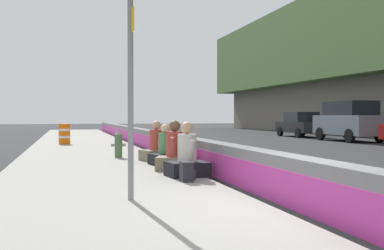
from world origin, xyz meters
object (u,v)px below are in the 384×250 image
route_sign_post (131,68)px  seated_person_rear (165,152)px  seated_person_far (156,148)px  parked_car_midline (301,124)px  fire_hydrant (118,143)px  construction_barrel (64,134)px  seated_person_foreground (187,159)px  backpack (187,172)px  seated_person_middle (175,154)px  parked_car_fourth (349,121)px

route_sign_post → seated_person_rear: 5.64m
seated_person_far → parked_car_midline: 20.55m
route_sign_post → seated_person_far: route_sign_post is taller
fire_hydrant → construction_barrel: construction_barrel is taller
seated_person_rear → seated_person_far: bearing=1.3°
seated_person_rear → parked_car_midline: bearing=-37.3°
seated_person_far → construction_barrel: seated_person_far is taller
route_sign_post → seated_person_foreground: route_sign_post is taller
route_sign_post → seated_person_rear: (5.13, -1.60, -1.73)m
route_sign_post → backpack: (1.76, -1.35, -1.88)m
fire_hydrant → seated_person_middle: bearing=-166.0°
fire_hydrant → seated_person_far: size_ratio=0.75×
parked_car_midline → seated_person_foreground: bearing=146.4°
fire_hydrant → parked_car_fourth: size_ratio=0.18×
seated_person_rear → seated_person_far: seated_person_far is taller
route_sign_post → seated_person_rear: route_sign_post is taller
parked_car_midline → fire_hydrant: bearing=136.1°
seated_person_middle → backpack: (-2.05, 0.21, -0.18)m
fire_hydrant → construction_barrel: 7.88m
seated_person_rear → backpack: 3.38m
seated_person_foreground → seated_person_rear: (2.56, -0.04, -0.03)m
backpack → parked_car_midline: bearing=-32.9°
seated_person_middle → parked_car_fourth: (12.55, -13.00, 0.67)m
seated_person_far → parked_car_midline: size_ratio=0.26×
seated_person_foreground → backpack: seated_person_foreground is taller
backpack → parked_car_midline: size_ratio=0.09×
backpack → parked_car_fourth: 19.71m
route_sign_post → seated_person_rear: bearing=-17.3°
parked_car_midline → seated_person_middle: bearing=144.7°
route_sign_post → parked_car_midline: bearing=-33.3°
backpack → construction_barrel: (13.59, 2.43, 0.28)m
fire_hydrant → seated_person_rear: (-2.53, -1.00, -0.11)m
construction_barrel → seated_person_middle: bearing=-167.1°
seated_person_foreground → backpack: (-0.80, 0.21, -0.18)m
route_sign_post → construction_barrel: route_sign_post is taller
seated_person_foreground → backpack: size_ratio=2.98×
seated_person_foreground → construction_barrel: seated_person_foreground is taller
seated_person_middle → construction_barrel: bearing=12.9°
seated_person_rear → parked_car_fourth: parked_car_fourth is taller
seated_person_far → construction_barrel: bearing=16.4°
fire_hydrant → seated_person_rear: seated_person_rear is taller
seated_person_middle → seated_person_far: 2.49m
fire_hydrant → parked_car_midline: (14.55, -13.99, 0.27)m
seated_person_far → construction_barrel: (9.04, 2.65, 0.11)m
seated_person_middle → route_sign_post: bearing=157.7°
seated_person_rear → fire_hydrant: bearing=21.5°
seated_person_middle → construction_barrel: (11.53, 2.64, 0.10)m
seated_person_middle → seated_person_far: (2.49, -0.01, -0.01)m
backpack → parked_car_fourth: bearing=-42.1°
seated_person_far → parked_car_fourth: 16.45m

